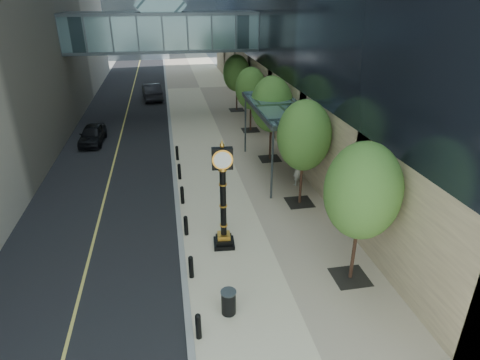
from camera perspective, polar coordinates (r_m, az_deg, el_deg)
name	(u,v)px	position (r m, az deg, el deg)	size (l,w,h in m)	color
ground	(285,350)	(14.16, 6.47, -22.95)	(320.00, 320.00, 0.00)	gray
road	(132,91)	(50.22, -15.07, 12.18)	(8.00, 180.00, 0.02)	black
sidewalk	(200,88)	(50.25, -5.74, 12.92)	(8.00, 180.00, 0.06)	beige
curb	(167,89)	(50.07, -10.41, 12.61)	(0.25, 180.00, 0.07)	gray
skywalk	(162,29)	(37.07, -10.99, 20.34)	(17.00, 4.20, 5.80)	#45646F
entrance_canopy	(278,108)	(24.73, 5.46, 10.19)	(3.00, 8.00, 4.38)	#383F44
bollard_row	(184,210)	(20.56, -7.96, -4.25)	(0.20, 16.20, 0.90)	black
street_trees	(276,110)	(25.72, 5.13, 9.88)	(2.81, 28.68, 5.77)	black
street_clock	(223,204)	(17.40, -2.41, -3.42)	(1.00, 1.00, 4.93)	black
trash_bin	(229,303)	(14.88, -1.63, -17.06)	(0.52, 0.52, 0.90)	black
pedestrian	(298,170)	(23.88, 8.29, 1.44)	(0.70, 0.46, 1.93)	#AEABA0
car_near	(92,134)	(32.73, -20.26, 6.11)	(1.64, 4.08, 1.39)	black
car_far	(152,91)	(45.28, -12.43, 12.23)	(1.81, 5.18, 1.71)	black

